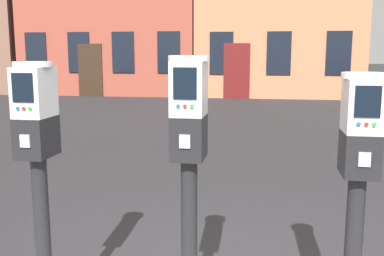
% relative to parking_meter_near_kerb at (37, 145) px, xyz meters
% --- Properties ---
extents(parking_meter_near_kerb, '(0.22, 0.25, 1.51)m').
position_rel_parking_meter_near_kerb_xyz_m(parking_meter_near_kerb, '(0.00, 0.00, 0.00)').
color(parking_meter_near_kerb, black).
rests_on(parking_meter_near_kerb, sidewalk_slab).
extents(parking_meter_twin_adjacent, '(0.22, 0.25, 1.55)m').
position_rel_parking_meter_near_kerb_xyz_m(parking_meter_twin_adjacent, '(0.87, 0.00, 0.02)').
color(parking_meter_twin_adjacent, black).
rests_on(parking_meter_twin_adjacent, sidewalk_slab).
extents(parking_meter_end_of_row, '(0.22, 0.25, 1.46)m').
position_rel_parking_meter_near_kerb_xyz_m(parking_meter_end_of_row, '(1.74, -0.00, -0.03)').
color(parking_meter_end_of_row, black).
rests_on(parking_meter_end_of_row, sidewalk_slab).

